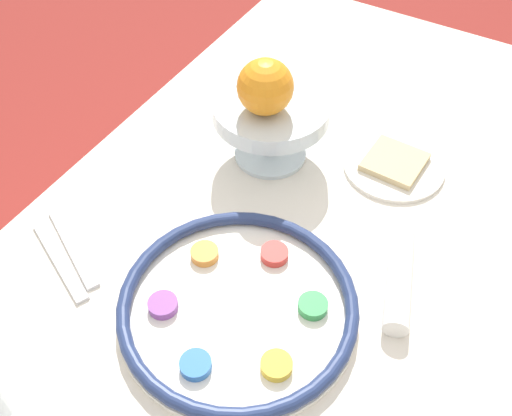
{
  "coord_description": "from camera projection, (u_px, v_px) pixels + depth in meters",
  "views": [
    {
      "loc": [
        -0.5,
        -0.24,
        1.5
      ],
      "look_at": [
        0.04,
        0.07,
        0.8
      ],
      "focal_mm": 42.0,
      "sensor_mm": 36.0,
      "label": 1
    }
  ],
  "objects": [
    {
      "name": "dining_table",
      "position": [
        278.0,
        374.0,
        1.21
      ],
      "size": [
        1.55,
        0.85,
        0.76
      ],
      "color": "silver",
      "rests_on": "ground_plane"
    },
    {
      "name": "seder_plate",
      "position": [
        238.0,
        306.0,
        0.85
      ],
      "size": [
        0.34,
        0.34,
        0.03
      ],
      "color": "white",
      "rests_on": "dining_table"
    },
    {
      "name": "fruit_stand",
      "position": [
        271.0,
        115.0,
        1.01
      ],
      "size": [
        0.2,
        0.2,
        0.12
      ],
      "color": "silver",
      "rests_on": "dining_table"
    },
    {
      "name": "orange_fruit",
      "position": [
        265.0,
        87.0,
        0.95
      ],
      "size": [
        0.09,
        0.09,
        0.09
      ],
      "color": "orange",
      "rests_on": "fruit_stand"
    },
    {
      "name": "bread_plate",
      "position": [
        394.0,
        165.0,
        1.05
      ],
      "size": [
        0.18,
        0.18,
        0.02
      ],
      "color": "silver",
      "rests_on": "dining_table"
    },
    {
      "name": "napkin_roll",
      "position": [
        399.0,
        280.0,
        0.87
      ],
      "size": [
        0.17,
        0.09,
        0.04
      ],
      "color": "white",
      "rests_on": "dining_table"
    },
    {
      "name": "fork_left",
      "position": [
        60.0,
        261.0,
        0.92
      ],
      "size": [
        0.09,
        0.17,
        0.01
      ],
      "color": "silver",
      "rests_on": "dining_table"
    },
    {
      "name": "fork_right",
      "position": [
        73.0,
        247.0,
        0.94
      ],
      "size": [
        0.1,
        0.17,
        0.01
      ],
      "color": "silver",
      "rests_on": "dining_table"
    }
  ]
}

